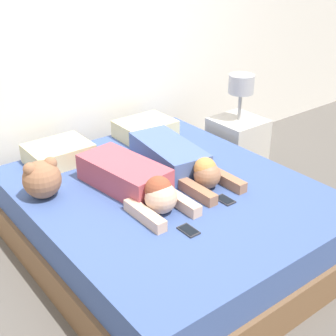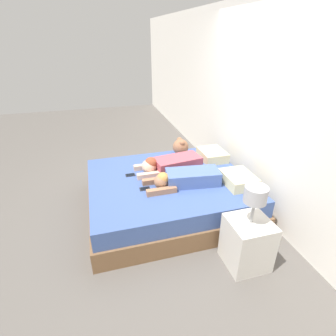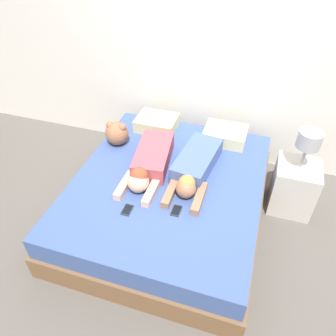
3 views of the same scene
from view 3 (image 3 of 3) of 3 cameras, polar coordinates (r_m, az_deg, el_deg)
ground_plane at (r=3.41m, az=0.00°, el=-8.00°), size 12.00×12.00×0.00m
wall_back at (r=3.65m, az=6.06°, el=20.07°), size 12.00×0.06×2.60m
bed at (r=3.24m, az=0.00°, el=-5.26°), size 1.79×2.09×0.47m
pillow_head_left at (r=3.74m, az=-1.96°, el=7.86°), size 0.45×0.35×0.14m
pillow_head_right at (r=3.60m, az=9.92°, el=5.73°), size 0.45×0.35×0.14m
person_left at (r=3.12m, az=-3.31°, el=0.81°), size 0.39×0.93×0.23m
person_right at (r=3.09m, az=4.60°, el=0.09°), size 0.39×0.97×0.21m
cell_phone_left at (r=2.83m, az=-7.10°, el=-7.24°), size 0.08×0.13×0.01m
cell_phone_right at (r=2.80m, az=1.46°, el=-7.42°), size 0.08×0.13×0.01m
plush_toy at (r=3.51m, az=-8.89°, el=6.06°), size 0.25×0.25×0.26m
nightstand at (r=3.51m, az=21.17°, el=-2.56°), size 0.41×0.41×0.93m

